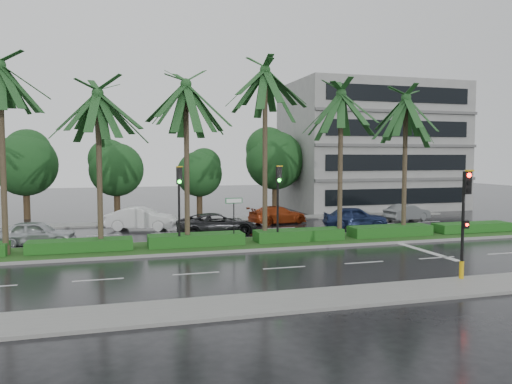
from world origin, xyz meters
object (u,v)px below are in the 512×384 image
object	(u,v)px
car_darkgrey	(217,224)
signal_near	(465,220)
signal_median_left	(179,195)
car_silver	(36,233)
car_blue	(355,217)
street_sign	(234,209)
car_grey	(407,213)
car_red	(278,215)
car_white	(141,219)

from	to	relation	value
car_darkgrey	signal_near	bearing A→B (deg)	-156.87
signal_median_left	car_silver	size ratio (longest dim) A/B	1.04
car_blue	street_sign	bearing A→B (deg)	130.34
signal_near	signal_median_left	distance (m)	13.93
signal_near	signal_median_left	world-z (taller)	signal_median_left
street_sign	car_grey	size ratio (longest dim) A/B	0.66
car_grey	car_red	bearing A→B (deg)	68.25
street_sign	signal_near	bearing A→B (deg)	-54.66
car_silver	car_white	world-z (taller)	car_white
signal_median_left	car_blue	world-z (taller)	signal_median_left
street_sign	car_silver	distance (m)	11.18
street_sign	car_darkgrey	world-z (taller)	street_sign
signal_near	car_grey	xyz separation A→B (m)	(8.75, 17.41, -1.86)
signal_median_left	car_darkgrey	bearing A→B (deg)	57.38
car_white	street_sign	bearing A→B (deg)	-133.00
car_silver	car_grey	bearing A→B (deg)	-75.64
car_blue	car_grey	world-z (taller)	car_blue
car_grey	street_sign	bearing A→B (deg)	100.69
signal_near	car_silver	world-z (taller)	signal_near
car_darkgrey	car_red	bearing A→B (deg)	-55.00
car_grey	car_silver	bearing A→B (deg)	83.70
signal_near	car_blue	xyz separation A→B (m)	(3.00, 14.98, -1.75)
signal_near	car_red	distance (m)	18.80
signal_near	car_blue	world-z (taller)	signal_near
signal_median_left	car_white	size ratio (longest dim) A/B	0.93
car_silver	car_blue	xyz separation A→B (m)	(20.50, 1.54, 0.04)
street_sign	car_blue	xyz separation A→B (m)	(10.00, 5.11, -1.37)
street_sign	car_darkgrey	bearing A→B (deg)	90.00
car_silver	car_white	bearing A→B (deg)	-45.89
car_white	signal_near	bearing A→B (deg)	-129.11
car_silver	car_red	bearing A→B (deg)	-66.23
car_grey	signal_median_left	bearing A→B (deg)	97.50
signal_median_left	street_sign	distance (m)	3.13
signal_near	signal_median_left	xyz separation A→B (m)	(-10.00, 9.69, 0.49)
car_white	car_red	bearing A→B (deg)	-68.79
street_sign	signal_median_left	bearing A→B (deg)	-176.53
car_darkgrey	car_grey	xyz separation A→B (m)	(15.75, 3.04, -0.06)
signal_median_left	car_silver	distance (m)	8.69
signal_near	car_blue	bearing A→B (deg)	78.68
street_sign	car_blue	size ratio (longest dim) A/B	0.59
car_blue	car_darkgrey	bearing A→B (deg)	106.73
street_sign	car_darkgrey	size ratio (longest dim) A/B	0.51
signal_median_left	car_white	bearing A→B (deg)	100.00
signal_near	car_white	distance (m)	21.59
car_white	car_darkgrey	world-z (taller)	car_white
signal_near	car_silver	xyz separation A→B (m)	(-17.50, 13.45, -1.79)
car_red	car_grey	xyz separation A→B (m)	(10.25, -1.23, -0.01)
signal_median_left	car_silver	bearing A→B (deg)	153.39
signal_median_left	car_grey	xyz separation A→B (m)	(18.75, 7.73, -2.35)
signal_near	car_grey	distance (m)	19.58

